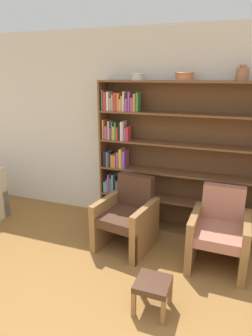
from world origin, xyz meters
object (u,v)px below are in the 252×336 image
bowl_terracotta (137,76)px  footstool (153,287)px  armchair_cushioned (219,232)px  bowl_cream (184,76)px  bookshelf (167,160)px  vase_tall (242,74)px  armchair_leather (127,217)px

bowl_terracotta → footstool: 2.58m
armchair_cushioned → footstool: size_ratio=2.82×
bowl_cream → bookshelf: bearing=173.8°
vase_tall → armchair_cushioned: (-0.06, -0.65, -1.74)m
bowl_terracotta → armchair_leather: (0.10, -0.65, -1.71)m
bowl_cream → vase_tall: bearing=0.0°
bowl_terracotta → armchair_cushioned: bowl_terracotta is taller
bowl_terracotta → armchair_leather: bowl_terracotta is taller
vase_tall → bookshelf: bearing=178.7°
bookshelf → armchair_cushioned: bearing=-40.2°
bookshelf → vase_tall: 1.42m
bowl_terracotta → bowl_cream: size_ratio=0.70×
bookshelf → armchair_leather: bookshelf is taller
bowl_cream → armchair_cushioned: bearing=-46.6°
bookshelf → armchair_cushioned: 1.21m
bookshelf → bowl_terracotta: bearing=-177.5°
bookshelf → footstool: size_ratio=7.44×
bookshelf → vase_tall: bearing=-1.3°
footstool → vase_tall: bearing=70.9°
vase_tall → armchair_cushioned: size_ratio=0.20×
armchair_cushioned → bowl_terracotta: bearing=-26.8°
armchair_leather → bookshelf: bearing=-107.7°
footstool → bowl_cream: bearing=93.7°
bookshelf → footstool: bookshelf is taller
bookshelf → armchair_leather: (-0.34, -0.67, -0.61)m
vase_tall → footstool: vase_tall is taller
bookshelf → vase_tall: size_ratio=13.03×
armchair_cushioned → footstool: (-0.51, -0.99, -0.15)m
bookshelf → bowl_terracotta: bowl_terracotta is taller
armchair_leather → armchair_cushioned: 1.13m
vase_tall → footstool: 2.57m
bowl_terracotta → armchair_cushioned: 2.21m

